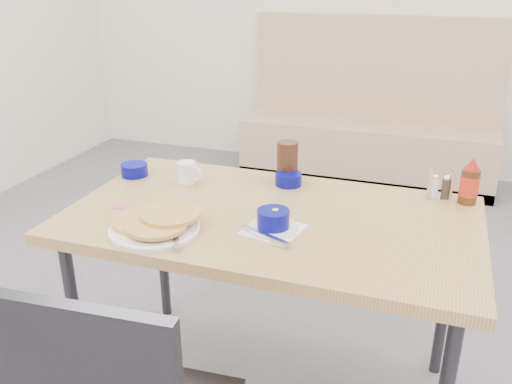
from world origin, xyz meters
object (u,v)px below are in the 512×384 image
(grits_setting, at_px, (273,222))
(condiment_caddy, at_px, (440,188))
(pancake_plate, at_px, (156,224))
(amber_tumbler, at_px, (287,161))
(booth_bench, at_px, (368,133))
(butter_bowl, at_px, (288,179))
(coffee_mug, at_px, (187,172))
(creamer_bowl, at_px, (134,170))
(dining_table, at_px, (271,230))
(syrup_bottle, at_px, (470,184))

(grits_setting, xyz_separation_m, condiment_caddy, (0.50, 0.46, 0.01))
(pancake_plate, height_order, amber_tumbler, amber_tumbler)
(booth_bench, height_order, butter_bowl, booth_bench)
(coffee_mug, distance_m, grits_setting, 0.53)
(creamer_bowl, distance_m, condiment_caddy, 1.19)
(pancake_plate, height_order, creamer_bowl, pancake_plate)
(coffee_mug, bearing_deg, creamer_bowl, 179.10)
(booth_bench, height_order, creamer_bowl, booth_bench)
(pancake_plate, height_order, grits_setting, grits_setting)
(dining_table, xyz_separation_m, butter_bowl, (-0.02, 0.28, 0.09))
(dining_table, distance_m, butter_bowl, 0.30)
(coffee_mug, relative_size, condiment_caddy, 1.02)
(creamer_bowl, height_order, butter_bowl, creamer_bowl)
(booth_bench, distance_m, creamer_bowl, 2.48)
(coffee_mug, bearing_deg, pancake_plate, -78.32)
(creamer_bowl, xyz_separation_m, syrup_bottle, (1.28, 0.15, 0.05))
(butter_bowl, bearing_deg, creamer_bowl, -170.51)
(coffee_mug, height_order, syrup_bottle, syrup_bottle)
(coffee_mug, bearing_deg, butter_bowl, 15.77)
(creamer_bowl, bearing_deg, grits_setting, -23.37)
(coffee_mug, bearing_deg, booth_bench, 80.39)
(creamer_bowl, bearing_deg, booth_bench, 74.79)
(butter_bowl, height_order, condiment_caddy, condiment_caddy)
(coffee_mug, relative_size, syrup_bottle, 0.64)
(dining_table, relative_size, condiment_caddy, 12.97)
(booth_bench, bearing_deg, condiment_caddy, -76.10)
(dining_table, distance_m, grits_setting, 0.16)
(dining_table, relative_size, amber_tumbler, 8.86)
(grits_setting, height_order, butter_bowl, grits_setting)
(coffee_mug, height_order, grits_setting, coffee_mug)
(grits_setting, height_order, condiment_caddy, condiment_caddy)
(booth_bench, height_order, grits_setting, booth_bench)
(booth_bench, distance_m, condiment_caddy, 2.30)
(booth_bench, relative_size, condiment_caddy, 17.60)
(grits_setting, bearing_deg, coffee_mug, 146.66)
(condiment_caddy, xyz_separation_m, syrup_bottle, (0.10, -0.02, 0.04))
(coffee_mug, distance_m, creamer_bowl, 0.24)
(grits_setting, distance_m, condiment_caddy, 0.68)
(booth_bench, relative_size, butter_bowl, 18.20)
(dining_table, height_order, creamer_bowl, creamer_bowl)
(butter_bowl, bearing_deg, syrup_bottle, 3.59)
(butter_bowl, bearing_deg, condiment_caddy, 5.75)
(booth_bench, xyz_separation_m, butter_bowl, (-0.02, -2.25, 0.43))
(grits_setting, xyz_separation_m, butter_bowl, (-0.06, 0.40, -0.01))
(coffee_mug, relative_size, grits_setting, 0.51)
(dining_table, xyz_separation_m, creamer_bowl, (-0.64, 0.18, 0.09))
(creamer_bowl, height_order, condiment_caddy, condiment_caddy)
(pancake_plate, bearing_deg, booth_bench, 83.55)
(butter_bowl, relative_size, syrup_bottle, 0.61)
(booth_bench, xyz_separation_m, pancake_plate, (-0.31, -2.77, 0.43))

